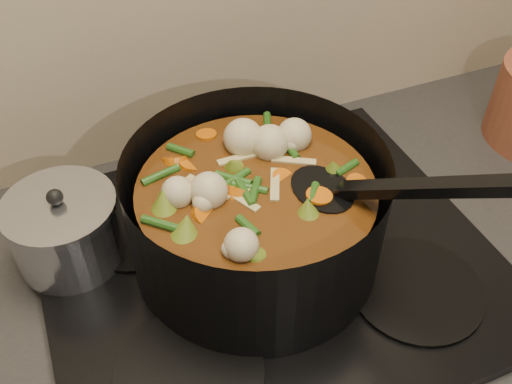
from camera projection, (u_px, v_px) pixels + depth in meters
name	position (u px, v px, depth m)	size (l,w,h in m)	color
stovetop	(269.00, 261.00, 0.82)	(0.62, 0.54, 0.03)	black
stockpot	(257.00, 214.00, 0.76)	(0.44, 0.44, 0.25)	black
saucepan	(66.00, 230.00, 0.78)	(0.15, 0.15, 0.13)	silver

